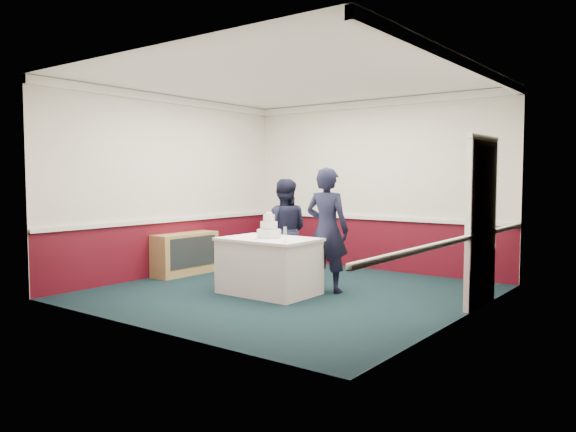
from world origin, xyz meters
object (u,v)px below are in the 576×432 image
Objects in this scene: champagne_flute at (285,232)px; person_man at (284,231)px; sideboard at (185,254)px; wedding_cake at (269,230)px; cake_knife at (258,239)px; person_woman at (327,230)px; cake_table at (269,265)px.

person_man reaches higher than champagne_flute.
wedding_cake is at bearing -9.68° from sideboard.
wedding_cake is 0.23m from cake_knife.
person_man is at bearing 114.57° from wedding_cake.
champagne_flute is at bearing -29.25° from wedding_cake.
person_woman is (0.61, 0.80, 0.10)m from cake_knife.
cake_knife is at bearing 46.69° from person_woman.
person_man reaches higher than wedding_cake.
wedding_cake reaches higher than cake_knife.
champagne_flute is at bearing 96.02° from person_man.
cake_knife is 0.14× the size of person_man.
cake_knife reaches higher than sideboard.
person_woman is (0.58, 0.60, -0.01)m from wedding_cake.
sideboard is 2.21m from wedding_cake.
person_woman reaches higher than sideboard.
wedding_cake is at bearing 90.00° from cake_table.
person_woman is at bearing 46.17° from cake_table.
person_woman is (0.58, 0.60, 0.49)m from cake_table.
champagne_flute reaches higher than sideboard.
sideboard is 2.76m from person_woman.
person_man is at bearing 114.57° from cake_table.
champagne_flute is at bearing 78.73° from person_woman.
person_woman is at bearing 42.51° from cake_knife.
champagne_flute is (0.50, -0.28, 0.03)m from wedding_cake.
wedding_cake is (0.00, 0.00, 0.50)m from cake_table.
champagne_flute is at bearing -18.90° from cake_knife.
person_man is at bearing 98.49° from cake_knife.
cake_knife is 0.55m from champagne_flute.
person_man is 1.00m from person_woman.
person_man reaches higher than cake_table.
sideboard is 5.45× the size of cake_knife.
champagne_flute reaches higher than cake_knife.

